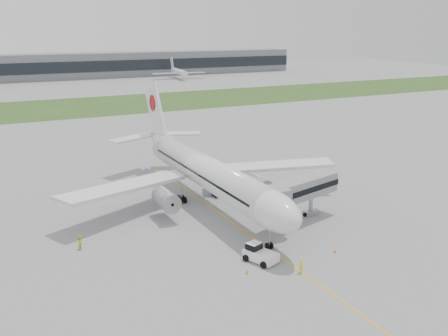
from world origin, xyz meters
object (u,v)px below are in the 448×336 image
airliner (204,170)px  pushback_tug (259,253)px  jet_bridge (299,190)px  ground_crew_near (301,265)px

airliner → pushback_tug: size_ratio=11.51×
pushback_tug → airliner: bearing=61.9°
airliner → jet_bridge: airliner is taller
pushback_tug → jet_bridge: jet_bridge is taller
jet_bridge → ground_crew_near: jet_bridge is taller
pushback_tug → ground_crew_near: size_ratio=2.45×
airliner → pushback_tug: airliner is taller
jet_bridge → ground_crew_near: size_ratio=7.38×
pushback_tug → ground_crew_near: 5.66m
airliner → jet_bridge: bearing=-57.5°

